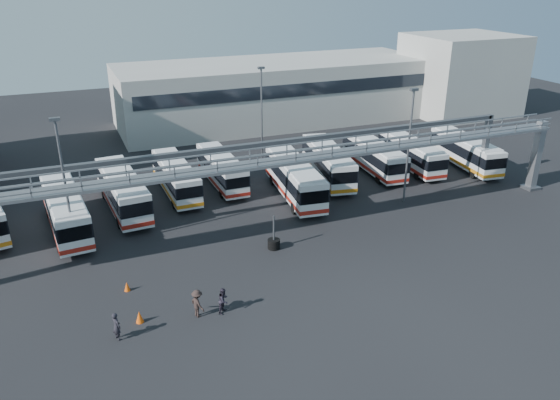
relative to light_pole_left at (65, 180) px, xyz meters
name	(u,v)px	position (x,y,z in m)	size (l,w,h in m)	color
ground	(318,261)	(16.00, -8.00, -5.73)	(140.00, 140.00, 0.00)	black
gantry	(287,164)	(16.00, -2.13, -0.22)	(51.40, 5.15, 7.10)	gray
warehouse	(275,91)	(28.00, 30.00, -1.73)	(42.00, 14.00, 8.00)	#9E9E99
building_right	(460,75)	(54.00, 24.00, -0.23)	(14.00, 12.00, 11.00)	#B2B2AD
light_pole_left	(65,180)	(0.00, 0.00, 0.00)	(0.70, 0.35, 10.21)	#4C4F54
light_pole_mid	(409,140)	(28.00, -1.00, 0.00)	(0.70, 0.35, 10.21)	#4C4F54
light_pole_back	(262,110)	(20.00, 14.00, 0.00)	(0.70, 0.35, 10.21)	#4C4F54
bus_1	(65,210)	(-0.34, 4.08, -3.90)	(3.45, 11.05, 3.30)	silver
bus_2	(123,190)	(4.40, 6.64, -3.86)	(3.36, 11.28, 3.38)	silver
bus_3	(176,176)	(9.44, 8.56, -4.01)	(2.51, 10.25, 3.10)	silver
bus_4	(222,168)	(14.00, 9.17, -4.05)	(2.36, 10.00, 3.03)	silver
bus_5	(295,178)	(19.25, 3.64, -3.85)	(3.84, 11.40, 3.40)	silver
bus_6	(328,162)	(24.16, 6.64, -3.89)	(4.52, 11.20, 3.32)	silver
bus_7	(374,156)	(29.54, 6.82, -3.99)	(3.19, 10.49, 3.14)	silver
bus_8	(411,153)	(33.65, 6.26, -4.02)	(3.12, 10.29, 3.08)	silver
bus_9	(465,151)	(39.25, 4.49, -3.97)	(3.73, 10.68, 3.18)	silver
pedestrian_a	(116,326)	(1.56, -11.70, -4.86)	(0.63, 0.41, 1.73)	black
pedestrian_b	(224,300)	(7.91, -11.44, -4.90)	(0.80, 0.62, 1.65)	#25202C
pedestrian_c	(197,303)	(6.33, -11.27, -4.83)	(1.16, 0.67, 1.79)	black
cone_left	(139,317)	(2.96, -10.56, -5.35)	(0.47, 0.47, 0.75)	#EB530D
cone_right	(127,286)	(2.76, -6.74, -5.41)	(0.40, 0.40, 0.63)	#EB530D
tire_stack	(274,243)	(13.78, -4.96, -5.28)	(0.94, 0.94, 2.68)	black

